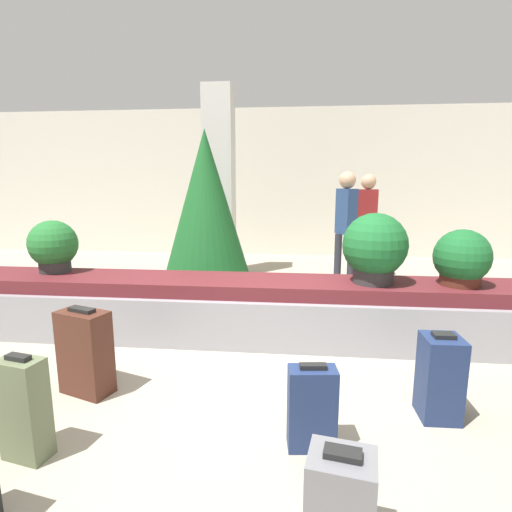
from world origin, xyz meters
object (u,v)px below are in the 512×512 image
Objects in this scene: pillar at (220,184)px; suitcase_6 at (341,502)px; suitcase_5 at (24,409)px; traveler_1 at (346,219)px; suitcase_4 at (85,352)px; decorated_tree at (206,209)px; potted_plant_0 at (53,246)px; potted_plant_1 at (462,259)px; traveler_0 at (367,217)px; suitcase_2 at (312,408)px; suitcase_3 at (440,377)px; potted_plant_2 at (375,248)px.

pillar is 6.46× the size of suitcase_6.
suitcase_5 is 4.80m from traveler_1.
suitcase_4 is 0.30× the size of decorated_tree.
potted_plant_1 is at bearing -1.91° from potted_plant_0.
suitcase_6 is 4.26m from decorated_tree.
traveler_1 reaches higher than suitcase_4.
potted_plant_1 is 3.23m from decorated_tree.
traveler_0 reaches higher than suitcase_6.
traveler_0 reaches higher than potted_plant_0.
potted_plant_1 is (3.22, 2.01, 0.58)m from suitcase_5.
suitcase_5 is 2.51m from potted_plant_0.
suitcase_2 is at bearing -98.20° from traveler_0.
traveler_1 is at bearing -18.80° from pillar.
suitcase_2 is at bearing 109.05° from suitcase_6.
suitcase_5 is (-1.72, -0.27, 0.05)m from suitcase_2.
traveler_1 is (2.37, 3.37, 0.75)m from suitcase_4.
suitcase_4 is 4.97m from traveler_0.
decorated_tree is at bearing 121.38° from suitcase_6.
traveler_0 is at bearing 90.25° from suitcase_6.
suitcase_4 is at bearing 103.92° from suitcase_5.
suitcase_2 is at bearing -130.74° from potted_plant_1.
suitcase_6 is 3.98m from potted_plant_0.
potted_plant_1 is (1.50, 1.74, 0.63)m from suitcase_2.
decorated_tree is at bearing -99.88° from traveler_1.
potted_plant_2 is at bearing 98.97° from suitcase_3.
suitcase_4 is (-0.30, -4.07, -1.26)m from pillar.
potted_plant_0 is at bearing 157.26° from suitcase_3.
potted_plant_1 reaches higher than suitcase_6.
traveler_0 is 0.98× the size of traveler_1.
traveler_1 is 2.12m from decorated_tree.
suitcase_3 is (0.90, 0.42, 0.03)m from suitcase_2.
traveler_1 is (3.46, 1.97, 0.15)m from potted_plant_0.
potted_plant_0 is at bearing 146.90° from suitcase_4.
traveler_0 is at bearing 119.41° from traveler_1.
pillar reaches higher than suitcase_6.
potted_plant_2 is at bearing 51.91° from suitcase_5.
suitcase_4 is 2.79m from potted_plant_2.
potted_plant_0 is (-2.84, 1.89, 0.66)m from suitcase_2.
traveler_0 is (3.88, 2.65, 0.13)m from potted_plant_0.
suitcase_4 is 1.06× the size of suitcase_5.
suitcase_5 is at bearing -177.50° from suitcase_2.
suitcase_2 is 2.00m from potted_plant_2.
traveler_1 is 0.76× the size of decorated_tree.
suitcase_4 is at bearing -119.82° from traveler_0.
suitcase_5 is 0.38× the size of traveler_0.
pillar is 1.79× the size of traveler_1.
potted_plant_2 is (0.56, 2.44, 0.76)m from suitcase_6.
pillar is at bearing 93.03° from decorated_tree.
pillar is 4.58× the size of suitcase_4.
traveler_1 is (2.34, 4.12, 0.76)m from suitcase_5.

